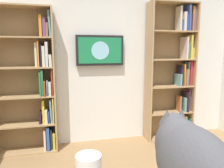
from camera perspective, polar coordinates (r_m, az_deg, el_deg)
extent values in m
cube|color=silver|center=(3.36, -3.16, 7.36)|extent=(4.52, 0.06, 2.70)
cube|color=tan|center=(3.76, 20.16, 2.90)|extent=(0.02, 0.28, 2.16)
cube|color=tan|center=(3.41, 9.67, 2.75)|extent=(0.02, 0.28, 2.16)
cube|color=#93754E|center=(3.69, 14.18, 3.06)|extent=(0.77, 0.01, 2.16)
cube|color=tan|center=(3.83, 14.51, -13.32)|extent=(0.72, 0.27, 0.02)
cube|color=tan|center=(3.69, 14.77, -7.14)|extent=(0.72, 0.27, 0.02)
cube|color=tan|center=(3.60, 15.04, -0.56)|extent=(0.72, 0.27, 0.02)
cube|color=tan|center=(3.56, 15.31, 6.27)|extent=(0.72, 0.27, 0.02)
cube|color=tan|center=(3.57, 15.60, 13.17)|extent=(0.72, 0.27, 0.02)
cube|color=tan|center=(3.63, 15.90, 19.93)|extent=(0.72, 0.27, 0.02)
cube|color=#2F8053|center=(3.93, 19.18, -10.43)|extent=(0.02, 0.23, 0.31)
cube|color=#A47039|center=(3.93, 18.64, -10.84)|extent=(0.04, 0.18, 0.25)
cube|color=olive|center=(3.88, 18.23, -10.30)|extent=(0.03, 0.20, 0.35)
cube|color=olive|center=(3.88, 17.53, -10.83)|extent=(0.03, 0.13, 0.27)
cube|color=#619AB0|center=(3.86, 17.09, -11.31)|extent=(0.03, 0.13, 0.22)
cube|color=#6E4A87|center=(3.84, 16.58, -11.00)|extent=(0.03, 0.14, 0.27)
cube|color=#844186|center=(3.82, 19.38, -3.92)|extent=(0.02, 0.13, 0.35)
cube|color=#3C7252|center=(3.82, 19.00, -4.95)|extent=(0.03, 0.14, 0.22)
cube|color=#2A1D25|center=(3.78, 18.72, -4.30)|extent=(0.03, 0.23, 0.32)
cube|color=#70A29F|center=(3.78, 18.17, -4.98)|extent=(0.03, 0.20, 0.23)
cube|color=black|center=(3.77, 17.58, -5.26)|extent=(0.03, 0.13, 0.19)
cube|color=#A2623B|center=(3.73, 17.24, -4.90)|extent=(0.02, 0.14, 0.25)
cube|color=red|center=(3.74, 19.65, 2.72)|extent=(0.04, 0.17, 0.39)
cube|color=#5D91AE|center=(3.73, 19.11, 2.65)|extent=(0.02, 0.14, 0.38)
cube|color=#224E93|center=(3.71, 18.79, 1.20)|extent=(0.02, 0.18, 0.19)
cube|color=#926444|center=(3.68, 18.51, 1.75)|extent=(0.03, 0.22, 0.27)
cube|color=orange|center=(3.67, 18.07, 2.41)|extent=(0.03, 0.19, 0.35)
cube|color=black|center=(3.66, 17.49, 2.24)|extent=(0.04, 0.16, 0.33)
cube|color=#6BA0AC|center=(3.63, 17.05, 1.11)|extent=(0.03, 0.21, 0.19)
cube|color=gold|center=(3.73, 19.94, 7.63)|extent=(0.03, 0.20, 0.17)
cube|color=gold|center=(3.69, 19.63, 9.18)|extent=(0.03, 0.20, 0.37)
cube|color=#446F50|center=(3.67, 19.06, 8.19)|extent=(0.04, 0.17, 0.24)
cube|color=beige|center=(3.66, 18.51, 9.02)|extent=(0.03, 0.22, 0.34)
cube|color=slate|center=(3.76, 20.34, 15.62)|extent=(0.03, 0.20, 0.36)
cube|color=orange|center=(3.73, 20.12, 15.80)|extent=(0.03, 0.16, 0.37)
cube|color=black|center=(3.70, 19.55, 14.98)|extent=(0.03, 0.20, 0.26)
cube|color=#3A4E9A|center=(3.70, 19.07, 15.98)|extent=(0.04, 0.23, 0.38)
cube|color=#2C489F|center=(3.68, 18.57, 14.95)|extent=(0.02, 0.22, 0.24)
cube|color=beige|center=(3.66, 18.07, 15.31)|extent=(0.04, 0.21, 0.28)
cube|color=#254B93|center=(3.63, 17.70, 14.52)|extent=(0.02, 0.13, 0.17)
cube|color=beige|center=(3.64, 17.21, 16.10)|extent=(0.03, 0.16, 0.37)
cube|color=tan|center=(3.15, -14.98, 0.73)|extent=(0.02, 0.28, 2.02)
cube|color=#93754E|center=(3.32, -22.02, 0.79)|extent=(0.84, 0.01, 2.02)
cube|color=tan|center=(3.47, -21.36, -16.09)|extent=(0.80, 0.27, 0.02)
cube|color=tan|center=(3.32, -21.75, -9.81)|extent=(0.80, 0.27, 0.02)
cube|color=tan|center=(3.22, -22.16, -3.05)|extent=(0.80, 0.27, 0.02)
cube|color=tan|center=(3.17, -22.58, 4.04)|extent=(0.80, 0.27, 0.02)
cube|color=tan|center=(3.16, -23.02, 11.26)|extent=(0.80, 0.27, 0.02)
cube|color=tan|center=(3.21, -23.47, 18.38)|extent=(0.80, 0.27, 0.02)
cube|color=gold|center=(3.37, -15.04, -14.10)|extent=(0.03, 0.18, 0.24)
cube|color=#335693|center=(3.38, -15.75, -13.64)|extent=(0.03, 0.15, 0.29)
cube|color=#315399|center=(3.35, -16.48, -13.36)|extent=(0.04, 0.20, 0.34)
cube|color=beige|center=(3.38, -17.23, -13.59)|extent=(0.03, 0.21, 0.30)
cube|color=gold|center=(3.21, -15.24, -6.55)|extent=(0.02, 0.21, 0.36)
cube|color=#5F8CAF|center=(3.23, -15.78, -6.75)|extent=(0.04, 0.19, 0.34)
cube|color=#2F4595|center=(3.26, -16.26, -8.18)|extent=(0.02, 0.18, 0.16)
cube|color=beige|center=(3.26, -16.91, -7.92)|extent=(0.03, 0.21, 0.19)
cube|color=yellow|center=(3.25, -17.62, -6.83)|extent=(0.03, 0.15, 0.33)
cube|color=#25132D|center=(3.25, -18.34, -8.30)|extent=(0.04, 0.15, 0.17)
cube|color=#B83327|center=(3.15, -15.53, 0.58)|extent=(0.02, 0.22, 0.36)
cube|color=silver|center=(3.16, -16.06, -1.06)|extent=(0.03, 0.24, 0.19)
cube|color=#5E9A9F|center=(3.16, -16.76, -0.89)|extent=(0.03, 0.20, 0.21)
cube|color=#BF3B23|center=(3.15, -17.31, -0.94)|extent=(0.02, 0.24, 0.21)
cube|color=#2D744A|center=(3.16, -17.87, 0.41)|extent=(0.03, 0.23, 0.35)
cube|color=#2D7B43|center=(3.15, -18.36, 0.10)|extent=(0.02, 0.21, 0.33)
cube|color=beige|center=(3.11, -15.94, 6.00)|extent=(0.05, 0.21, 0.17)
cube|color=silver|center=(3.11, -16.84, 7.50)|extent=(0.04, 0.20, 0.33)
cube|color=silver|center=(3.12, -17.60, 6.97)|extent=(0.04, 0.18, 0.28)
cube|color=black|center=(3.13, -18.22, 7.17)|extent=(0.02, 0.18, 0.30)
cube|color=orange|center=(3.14, -18.80, 7.51)|extent=(0.02, 0.22, 0.34)
cube|color=beige|center=(3.13, -19.40, 7.31)|extent=(0.03, 0.14, 0.32)
cube|color=#5C95AC|center=(3.15, -16.20, 14.96)|extent=(0.04, 0.16, 0.35)
cube|color=olive|center=(3.14, -16.78, 13.49)|extent=(0.03, 0.15, 0.19)
cube|color=#72417A|center=(3.15, -17.50, 14.05)|extent=(0.04, 0.14, 0.25)
cube|color=orange|center=(3.14, -18.37, 14.31)|extent=(0.03, 0.13, 0.28)
cube|color=black|center=(3.28, -3.23, 8.82)|extent=(0.72, 0.06, 0.45)
cube|color=#1E7F4C|center=(3.25, -3.12, 8.82)|extent=(0.65, 0.01, 0.38)
cylinder|color=#8CCCEA|center=(3.24, -3.10, 8.82)|extent=(0.27, 0.00, 0.27)
ellipsoid|color=#4C4C51|center=(1.06, 20.78, -19.86)|extent=(0.27, 0.52, 0.36)
ellipsoid|color=#4C4C51|center=(1.13, 17.49, -15.34)|extent=(0.23, 0.28, 0.27)
sphere|color=#4C4C51|center=(1.15, 15.99, -10.89)|extent=(0.15, 0.15, 0.15)
cone|color=#4C4C51|center=(1.15, 17.88, -8.04)|extent=(0.07, 0.07, 0.08)
cone|color=#4C4C51|center=(1.11, 14.28, -8.48)|extent=(0.07, 0.07, 0.08)
cone|color=beige|center=(1.15, 18.02, -8.36)|extent=(0.04, 0.04, 0.06)
cone|color=beige|center=(1.11, 14.41, -8.81)|extent=(0.04, 0.04, 0.06)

